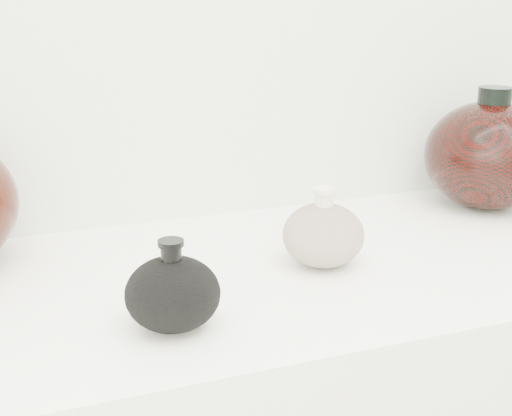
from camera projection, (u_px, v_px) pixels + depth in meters
name	position (u px, v px, depth m)	size (l,w,h in m)	color
black_gourd_vase	(173.00, 293.00, 0.80)	(0.14, 0.14, 0.11)	black
cream_gourd_vase	(323.00, 234.00, 0.98)	(0.14, 0.14, 0.11)	beige
right_round_pot	(489.00, 155.00, 1.22)	(0.24, 0.24, 0.21)	black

